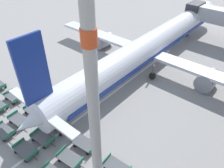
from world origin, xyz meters
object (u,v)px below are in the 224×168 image
object	(u,v)px
baggage_dolly_row_mid_a_col_c	(19,120)
baggage_dolly_row_mid_b_col_e	(85,144)
baggage_dolly_row_near_col_c	(4,131)
baggage_dolly_row_near_col_d	(26,150)
baggage_dolly_row_mid_b_col_f	(116,167)
apron_light_mast	(95,122)
baggage_dolly_row_mid_a_col_e	(70,158)
baggage_dolly_row_mid_b_col_c	(34,111)
airplane	(151,45)
baggage_dolly_row_mid_a_col_d	(43,138)
baggage_dolly_row_mid_b_col_b	(14,97)
baggage_dolly_row_mid_b_col_d	(59,126)

from	to	relation	value
baggage_dolly_row_mid_a_col_c	baggage_dolly_row_mid_b_col_e	bearing A→B (deg)	14.49
baggage_dolly_row_near_col_c	baggage_dolly_row_near_col_d	bearing A→B (deg)	-0.58
baggage_dolly_row_mid_b_col_f	baggage_dolly_row_near_col_c	bearing A→B (deg)	-162.02
apron_light_mast	baggage_dolly_row_mid_b_col_f	bearing A→B (deg)	116.16
baggage_dolly_row_near_col_c	baggage_dolly_row_mid_a_col_e	world-z (taller)	same
baggage_dolly_row_mid_b_col_c	airplane	bearing A→B (deg)	75.28
baggage_dolly_row_mid_b_col_e	baggage_dolly_row_mid_b_col_c	bearing A→B (deg)	-178.63
baggage_dolly_row_near_col_c	airplane	bearing A→B (deg)	77.84
baggage_dolly_row_mid_b_col_f	baggage_dolly_row_mid_a_col_e	bearing A→B (deg)	-154.09
baggage_dolly_row_near_col_c	baggage_dolly_row_mid_a_col_e	xyz separation A→B (m)	(8.32, 2.03, 0.00)
baggage_dolly_row_mid_a_col_d	baggage_dolly_row_mid_b_col_f	bearing A→B (deg)	13.68
baggage_dolly_row_mid_a_col_c	airplane	bearing A→B (deg)	76.23
baggage_dolly_row_near_col_d	baggage_dolly_row_mid_b_col_b	xyz separation A→B (m)	(-8.54, 4.07, 0.00)
baggage_dolly_row_mid_b_col_b	baggage_dolly_row_mid_b_col_f	xyz separation A→B (m)	(16.95, 0.02, 0.00)
airplane	baggage_dolly_row_mid_b_col_d	bearing A→B (deg)	-92.47
baggage_dolly_row_mid_a_col_e	baggage_dolly_row_mid_b_col_e	size ratio (longest dim) A/B	1.00
baggage_dolly_row_mid_b_col_f	baggage_dolly_row_mid_b_col_b	bearing A→B (deg)	-179.94
baggage_dolly_row_near_col_d	baggage_dolly_row_mid_b_col_b	distance (m)	9.46
baggage_dolly_row_near_col_c	baggage_dolly_row_mid_b_col_c	xyz separation A→B (m)	(-0.05, 4.00, 0.00)
baggage_dolly_row_mid_a_col_d	baggage_dolly_row_near_col_d	bearing A→B (deg)	-93.01
baggage_dolly_row_mid_a_col_d	baggage_dolly_row_mid_b_col_c	world-z (taller)	same
baggage_dolly_row_near_col_c	baggage_dolly_row_mid_b_col_b	size ratio (longest dim) A/B	1.00
baggage_dolly_row_near_col_c	baggage_dolly_row_mid_b_col_c	world-z (taller)	same
baggage_dolly_row_near_col_d	baggage_dolly_row_mid_a_col_c	bearing A→B (deg)	154.20
baggage_dolly_row_mid_a_col_c	baggage_dolly_row_mid_b_col_e	distance (m)	8.71
baggage_dolly_row_mid_a_col_e	baggage_dolly_row_mid_b_col_c	bearing A→B (deg)	166.76
airplane	baggage_dolly_row_mid_b_col_d	xyz separation A→B (m)	(-0.83, -19.19, -2.76)
baggage_dolly_row_mid_a_col_c	baggage_dolly_row_mid_b_col_c	bearing A→B (deg)	85.84
baggage_dolly_row_near_col_d	baggage_dolly_row_mid_b_col_d	distance (m)	4.28
baggage_dolly_row_mid_b_col_c	baggage_dolly_row_mid_b_col_f	distance (m)	12.53
apron_light_mast	baggage_dolly_row_mid_b_col_c	bearing A→B (deg)	161.23
baggage_dolly_row_near_col_d	baggage_dolly_row_mid_b_col_c	size ratio (longest dim) A/B	0.99
baggage_dolly_row_mid_b_col_e	apron_light_mast	bearing A→B (deg)	-38.13
baggage_dolly_row_near_col_d	baggage_dolly_row_mid_b_col_e	xyz separation A→B (m)	(4.18, 4.24, 0.00)
airplane	apron_light_mast	bearing A→B (deg)	-67.90
baggage_dolly_row_near_col_c	baggage_dolly_row_mid_b_col_d	bearing A→B (deg)	45.10
baggage_dolly_row_mid_b_col_b	baggage_dolly_row_near_col_d	bearing A→B (deg)	-25.49
baggage_dolly_row_mid_a_col_e	baggage_dolly_row_mid_b_col_b	size ratio (longest dim) A/B	1.01
baggage_dolly_row_mid_a_col_e	baggage_dolly_row_mid_b_col_e	bearing A→B (deg)	92.13
baggage_dolly_row_mid_b_col_d	baggage_dolly_row_mid_b_col_f	size ratio (longest dim) A/B	1.00
baggage_dolly_row_mid_a_col_d	baggage_dolly_row_mid_b_col_e	bearing A→B (deg)	28.09
baggage_dolly_row_near_col_c	baggage_dolly_row_near_col_d	world-z (taller)	same
baggage_dolly_row_near_col_c	baggage_dolly_row_mid_a_col_e	distance (m)	8.56
baggage_dolly_row_mid_b_col_b	baggage_dolly_row_mid_b_col_e	bearing A→B (deg)	0.76
baggage_dolly_row_near_col_d	baggage_dolly_row_near_col_c	bearing A→B (deg)	179.42
baggage_dolly_row_mid_a_col_e	baggage_dolly_row_mid_b_col_d	xyz separation A→B (m)	(-4.10, 2.21, 0.00)
airplane	baggage_dolly_row_mid_a_col_e	distance (m)	21.82
baggage_dolly_row_mid_b_col_c	baggage_dolly_row_mid_b_col_f	size ratio (longest dim) A/B	1.00
baggage_dolly_row_mid_a_col_c	apron_light_mast	distance (m)	19.61
airplane	baggage_dolly_row_near_col_d	bearing A→B (deg)	-92.41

